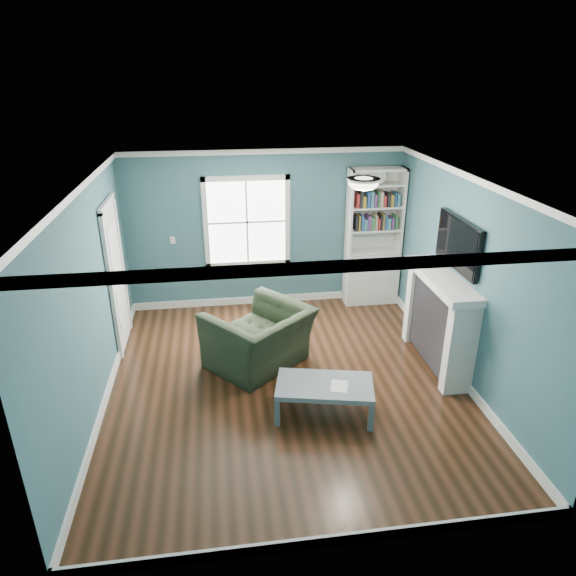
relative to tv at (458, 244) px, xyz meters
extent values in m
plane|color=black|center=(-2.20, -0.20, -1.72)|extent=(5.00, 5.00, 0.00)
plane|color=#385E68|center=(-2.20, 2.30, -0.43)|extent=(4.50, 0.00, 4.50)
plane|color=#385E68|center=(-2.20, -2.70, -0.43)|extent=(4.50, 0.00, 4.50)
plane|color=#385E68|center=(-4.45, -0.20, -0.43)|extent=(0.00, 5.00, 5.00)
plane|color=#385E68|center=(0.05, -0.20, -0.43)|extent=(0.00, 5.00, 5.00)
plane|color=white|center=(-2.20, -0.20, 0.88)|extent=(5.00, 5.00, 0.00)
cube|color=white|center=(-2.20, 2.28, -1.66)|extent=(4.50, 0.03, 0.12)
cube|color=white|center=(-2.20, -2.69, -1.66)|extent=(4.50, 0.03, 0.12)
cube|color=white|center=(-4.44, -0.20, -1.66)|extent=(0.03, 5.00, 0.12)
cube|color=white|center=(0.03, -0.20, -1.66)|extent=(0.03, 5.00, 0.12)
cube|color=white|center=(-2.20, 2.28, 0.84)|extent=(4.50, 0.04, 0.08)
cube|color=white|center=(-2.20, -2.68, 0.84)|extent=(4.50, 0.04, 0.08)
cube|color=white|center=(-4.43, -0.20, 0.84)|extent=(0.04, 5.00, 0.08)
cube|color=white|center=(0.03, -0.20, 0.84)|extent=(0.04, 5.00, 0.08)
cube|color=white|center=(-2.50, 2.29, -0.27)|extent=(1.24, 0.01, 1.34)
cube|color=white|center=(-3.16, 2.28, -0.27)|extent=(0.08, 0.06, 1.50)
cube|color=white|center=(-1.84, 2.28, -0.27)|extent=(0.08, 0.06, 1.50)
cube|color=white|center=(-2.50, 2.28, -0.98)|extent=(1.40, 0.06, 0.08)
cube|color=white|center=(-2.50, 2.28, 0.44)|extent=(1.40, 0.06, 0.08)
cube|color=white|center=(-2.50, 2.28, -0.27)|extent=(1.24, 0.03, 0.03)
cube|color=white|center=(-2.50, 2.28, -0.27)|extent=(0.03, 0.03, 1.34)
cube|color=silver|center=(-0.43, 2.10, -1.27)|extent=(0.90, 0.35, 0.90)
cube|color=silver|center=(-0.86, 2.10, -0.12)|extent=(0.04, 0.35, 1.40)
cube|color=silver|center=(0.00, 2.10, -0.12)|extent=(0.04, 0.35, 1.40)
cube|color=silver|center=(-0.43, 2.26, -0.12)|extent=(0.90, 0.02, 1.40)
cube|color=silver|center=(-0.43, 2.10, 0.55)|extent=(0.90, 0.35, 0.04)
cube|color=silver|center=(-0.43, 2.10, -0.80)|extent=(0.84, 0.33, 0.03)
cube|color=silver|center=(-0.43, 2.10, -0.42)|extent=(0.84, 0.33, 0.03)
cube|color=silver|center=(-0.43, 2.10, -0.04)|extent=(0.84, 0.33, 0.03)
cube|color=silver|center=(-0.43, 2.10, 0.32)|extent=(0.84, 0.33, 0.03)
cube|color=black|center=(-0.43, 2.08, -0.30)|extent=(0.70, 0.25, 0.22)
cube|color=olive|center=(-0.43, 2.08, 0.08)|extent=(0.70, 0.25, 0.22)
cylinder|color=beige|center=(-0.43, 2.05, 0.46)|extent=(0.26, 0.06, 0.26)
cube|color=black|center=(-0.11, 0.00, -1.12)|extent=(0.30, 1.20, 1.10)
cube|color=black|center=(-0.13, 0.00, -1.32)|extent=(0.22, 0.65, 0.70)
cube|color=silver|center=(-0.13, -0.67, -1.12)|extent=(0.36, 0.16, 1.20)
cube|color=silver|center=(-0.13, 0.67, -1.12)|extent=(0.36, 0.16, 1.20)
cube|color=silver|center=(-0.15, 0.00, -0.47)|extent=(0.44, 1.58, 0.10)
cube|color=black|center=(0.00, 0.00, 0.00)|extent=(0.06, 1.10, 0.65)
cube|color=silver|center=(-4.43, 1.20, -0.70)|extent=(0.04, 0.80, 2.05)
cube|color=white|center=(-4.42, 0.75, -0.70)|extent=(0.05, 0.08, 2.13)
cube|color=white|center=(-4.42, 1.65, -0.70)|extent=(0.05, 0.08, 2.13)
cube|color=white|center=(-4.42, 1.20, 0.36)|extent=(0.05, 0.98, 0.08)
sphere|color=#BF8C3F|center=(-4.37, 1.50, -0.77)|extent=(0.07, 0.07, 0.07)
ellipsoid|color=white|center=(-1.30, -0.10, 0.82)|extent=(0.34, 0.34, 0.15)
cylinder|color=white|center=(-1.30, -0.10, 0.86)|extent=(0.38, 0.38, 0.03)
cube|color=white|center=(-3.70, 2.28, -0.52)|extent=(0.08, 0.01, 0.12)
imported|color=black|center=(-2.51, 0.31, -1.18)|extent=(1.48, 1.43, 1.09)
cube|color=#545F65|center=(-2.42, -1.03, -1.55)|extent=(0.07, 0.07, 0.34)
cube|color=#545F65|center=(-1.40, -1.26, -1.55)|extent=(0.07, 0.07, 0.34)
cube|color=#545F65|center=(-2.30, -0.50, -1.55)|extent=(0.07, 0.07, 0.34)
cube|color=#545F65|center=(-1.28, -0.73, -1.55)|extent=(0.07, 0.07, 0.34)
cube|color=slate|center=(-1.85, -0.88, -1.35)|extent=(1.22, 0.83, 0.06)
cube|color=white|center=(-1.70, -0.95, -1.32)|extent=(0.26, 0.29, 0.00)
camera|label=1|loc=(-2.97, -5.75, 2.05)|focal=32.00mm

